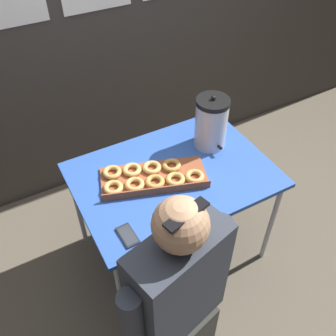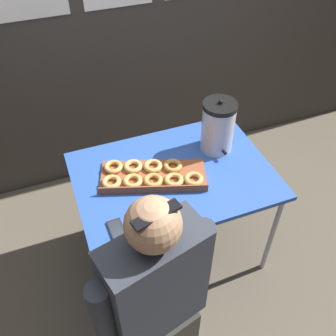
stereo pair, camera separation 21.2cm
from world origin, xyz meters
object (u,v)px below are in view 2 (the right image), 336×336
at_px(coffee_urn, 218,127).
at_px(person_seated, 156,302).
at_px(donut_box, 151,175).
at_px(cell_phone, 117,230).

bearing_deg(coffee_urn, person_seated, -130.93).
height_order(donut_box, cell_phone, donut_box).
bearing_deg(person_seated, coffee_urn, -145.19).
xyz_separation_m(donut_box, coffee_urn, (0.46, 0.11, 0.14)).
relative_size(coffee_urn, cell_phone, 2.48).
bearing_deg(donut_box, cell_phone, -115.23).
bearing_deg(donut_box, coffee_urn, 31.64).
distance_m(coffee_urn, person_seated, 1.06).
height_order(coffee_urn, person_seated, person_seated).
distance_m(donut_box, person_seated, 0.71).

